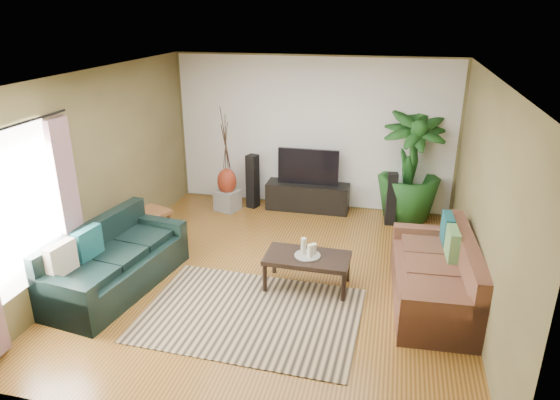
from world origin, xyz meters
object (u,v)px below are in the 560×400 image
(speaker_right, at_px, (391,199))
(potted_plant, at_px, (410,167))
(coffee_table, at_px, (307,271))
(television, at_px, (308,167))
(tv_stand, at_px, (308,197))
(vase, at_px, (227,181))
(sofa_left, at_px, (116,258))
(pedestal, at_px, (228,200))
(side_table, at_px, (152,227))
(sofa_right, at_px, (434,271))
(speaker_left, at_px, (253,181))

(speaker_right, bearing_deg, potted_plant, 43.02)
(coffee_table, relative_size, television, 1.01)
(speaker_right, xyz_separation_m, potted_plant, (0.27, 0.32, 0.49))
(tv_stand, xyz_separation_m, television, (0.00, 0.00, 0.56))
(vase, bearing_deg, sofa_left, -100.41)
(pedestal, height_order, side_table, side_table)
(pedestal, bearing_deg, sofa_right, -33.53)
(speaker_right, bearing_deg, television, 160.48)
(television, xyz_separation_m, pedestal, (-1.40, -0.35, -0.62))
(speaker_left, height_order, side_table, speaker_left)
(potted_plant, height_order, side_table, potted_plant)
(speaker_right, bearing_deg, sofa_right, -83.40)
(tv_stand, bearing_deg, sofa_left, -121.08)
(side_table, bearing_deg, television, 41.52)
(sofa_left, xyz_separation_m, speaker_right, (3.40, 2.91, 0.03))
(sofa_right, relative_size, side_table, 3.93)
(sofa_right, xyz_separation_m, tv_stand, (-2.04, 2.64, -0.18))
(television, height_order, vase, television)
(pedestal, bearing_deg, television, 14.19)
(coffee_table, height_order, side_table, side_table)
(speaker_right, bearing_deg, vase, 173.45)
(sofa_left, distance_m, coffee_table, 2.48)
(speaker_right, xyz_separation_m, pedestal, (-2.87, -0.03, -0.26))
(television, bearing_deg, tv_stand, 0.00)
(sofa_left, bearing_deg, tv_stand, -22.72)
(sofa_left, xyz_separation_m, coffee_table, (2.40, 0.58, -0.20))
(speaker_right, height_order, side_table, speaker_right)
(sofa_left, distance_m, vase, 2.92)
(sofa_right, distance_m, side_table, 4.23)
(vase, distance_m, side_table, 1.71)
(speaker_left, height_order, speaker_right, speaker_left)
(sofa_right, distance_m, vase, 4.13)
(speaker_left, bearing_deg, pedestal, -130.46)
(television, relative_size, vase, 2.26)
(sofa_right, xyz_separation_m, coffee_table, (-1.57, -0.01, -0.20))
(coffee_table, height_order, speaker_right, speaker_right)
(speaker_right, relative_size, potted_plant, 0.48)
(television, xyz_separation_m, vase, (-1.40, -0.35, -0.27))
(speaker_right, bearing_deg, sofa_left, -146.70)
(tv_stand, xyz_separation_m, speaker_right, (1.47, -0.32, 0.20))
(television, bearing_deg, speaker_right, -12.30)
(television, distance_m, potted_plant, 1.74)
(sofa_left, xyz_separation_m, sofa_right, (3.97, 0.59, 0.00))
(television, bearing_deg, side_table, -138.48)
(television, bearing_deg, vase, -165.81)
(speaker_left, bearing_deg, speaker_right, 12.73)
(speaker_left, distance_m, speaker_right, 2.48)
(sofa_left, relative_size, coffee_table, 1.88)
(potted_plant, bearing_deg, side_table, -154.06)
(sofa_right, distance_m, television, 3.36)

